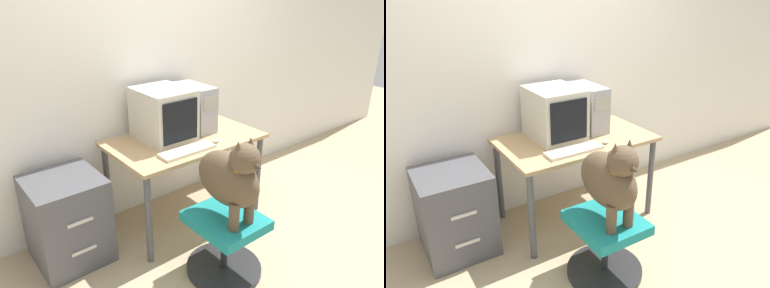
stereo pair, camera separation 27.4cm
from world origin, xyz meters
TOP-DOWN VIEW (x-y plane):
  - ground_plane at (0.00, 0.00)m, footprint 12.00×12.00m
  - wall_back at (0.00, 0.81)m, footprint 8.00×0.05m
  - desk at (0.00, 0.37)m, footprint 1.26×0.75m
  - crt_monitor at (-0.13, 0.48)m, footprint 0.39×0.47m
  - pc_tower at (0.20, 0.51)m, footprint 0.19×0.44m
  - keyboard at (-0.16, 0.13)m, footprint 0.46×0.14m
  - computer_mouse at (0.14, 0.14)m, footprint 0.06×0.05m
  - office_chair at (-0.21, -0.37)m, footprint 0.54×0.54m
  - dog at (-0.21, -0.40)m, footprint 0.25×0.53m
  - filing_cabinet at (-1.02, 0.47)m, footprint 0.51×0.54m

SIDE VIEW (x-z plane):
  - ground_plane at x=0.00m, z-range 0.00..0.00m
  - office_chair at x=-0.21m, z-range 0.02..0.48m
  - filing_cabinet at x=-1.02m, z-range 0.00..0.67m
  - desk at x=0.00m, z-range 0.29..1.04m
  - keyboard at x=-0.16m, z-range 0.76..0.78m
  - computer_mouse at x=0.14m, z-range 0.76..0.79m
  - dog at x=-0.21m, z-range 0.47..1.09m
  - pc_tower at x=0.20m, z-range 0.76..1.15m
  - crt_monitor at x=-0.13m, z-range 0.76..1.18m
  - wall_back at x=0.00m, z-range 0.00..2.60m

